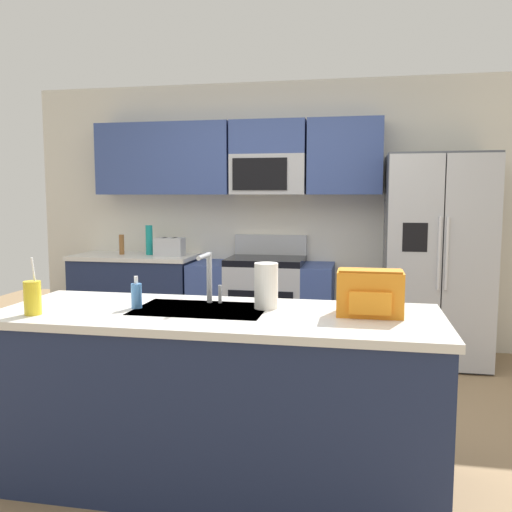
% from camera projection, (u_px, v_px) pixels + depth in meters
% --- Properties ---
extents(ground_plane, '(9.00, 9.00, 0.00)m').
position_uv_depth(ground_plane, '(236.00, 428.00, 3.49)').
color(ground_plane, '#997A56').
rests_on(ground_plane, ground).
extents(kitchen_wall_unit, '(5.20, 0.43, 2.60)m').
position_uv_depth(kitchen_wall_unit, '(269.00, 197.00, 5.39)').
color(kitchen_wall_unit, silver).
rests_on(kitchen_wall_unit, ground).
extents(back_counter, '(1.22, 0.63, 0.90)m').
position_uv_depth(back_counter, '(136.00, 299.00, 5.47)').
color(back_counter, '#1E2A4D').
rests_on(back_counter, ground).
extents(range_oven, '(1.36, 0.61, 1.10)m').
position_uv_depth(range_oven, '(262.00, 304.00, 5.23)').
color(range_oven, '#B7BABF').
rests_on(range_oven, ground).
extents(refrigerator, '(0.90, 0.76, 1.85)m').
position_uv_depth(refrigerator, '(436.00, 259.00, 4.81)').
color(refrigerator, '#4C4F54').
rests_on(refrigerator, ground).
extents(island_counter, '(2.27, 0.83, 0.90)m').
position_uv_depth(island_counter, '(217.00, 396.00, 2.82)').
color(island_counter, '#1E2A4D').
rests_on(island_counter, ground).
extents(toaster, '(0.28, 0.16, 0.18)m').
position_uv_depth(toaster, '(169.00, 247.00, 5.29)').
color(toaster, '#B7BABF').
rests_on(toaster, back_counter).
extents(pepper_mill, '(0.05, 0.05, 0.20)m').
position_uv_depth(pepper_mill, '(122.00, 245.00, 5.44)').
color(pepper_mill, brown).
rests_on(pepper_mill, back_counter).
extents(bottle_teal, '(0.07, 0.07, 0.30)m').
position_uv_depth(bottle_teal, '(149.00, 240.00, 5.41)').
color(bottle_teal, teal).
rests_on(bottle_teal, back_counter).
extents(sink_faucet, '(0.08, 0.21, 0.28)m').
position_uv_depth(sink_faucet, '(209.00, 273.00, 2.95)').
color(sink_faucet, '#B7BABF').
rests_on(sink_faucet, island_counter).
extents(drink_cup_yellow, '(0.08, 0.08, 0.29)m').
position_uv_depth(drink_cup_yellow, '(33.00, 298.00, 2.69)').
color(drink_cup_yellow, yellow).
rests_on(drink_cup_yellow, island_counter).
extents(soap_dispenser, '(0.06, 0.06, 0.17)m').
position_uv_depth(soap_dispenser, '(136.00, 295.00, 2.85)').
color(soap_dispenser, '#4C8CD8').
rests_on(soap_dispenser, island_counter).
extents(paper_towel_roll, '(0.12, 0.12, 0.24)m').
position_uv_depth(paper_towel_roll, '(266.00, 286.00, 2.83)').
color(paper_towel_roll, white).
rests_on(paper_towel_roll, island_counter).
extents(backpack, '(0.32, 0.22, 0.23)m').
position_uv_depth(backpack, '(370.00, 292.00, 2.67)').
color(backpack, orange).
rests_on(backpack, island_counter).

